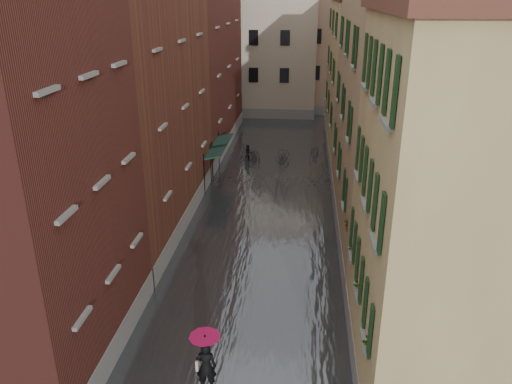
% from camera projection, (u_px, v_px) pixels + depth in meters
% --- Properties ---
extents(ground, '(120.00, 120.00, 0.00)m').
position_uv_depth(ground, '(241.00, 329.00, 19.03)').
color(ground, '#535355').
rests_on(ground, ground).
extents(floodwater, '(10.00, 60.00, 0.20)m').
position_uv_depth(floodwater, '(268.00, 197.00, 31.01)').
color(floodwater, '#474B4F').
rests_on(floodwater, ground).
extents(building_left_near, '(6.00, 8.00, 13.00)m').
position_uv_depth(building_left_near, '(7.00, 181.00, 15.41)').
color(building_left_near, maroon).
rests_on(building_left_near, ground).
extents(building_left_mid, '(6.00, 14.00, 12.50)m').
position_uv_depth(building_left_mid, '(127.00, 111.00, 25.67)').
color(building_left_mid, brown).
rests_on(building_left_mid, ground).
extents(building_left_far, '(6.00, 16.00, 14.00)m').
position_uv_depth(building_left_far, '(191.00, 60.00, 39.25)').
color(building_left_far, maroon).
rests_on(building_left_far, ground).
extents(building_right_near, '(6.00, 8.00, 11.50)m').
position_uv_depth(building_right_near, '(471.00, 222.00, 14.41)').
color(building_right_near, '#A28554').
rests_on(building_right_near, ground).
extents(building_right_mid, '(6.00, 14.00, 13.00)m').
position_uv_depth(building_right_mid, '(406.00, 113.00, 24.29)').
color(building_right_mid, '#9A7E5D').
rests_on(building_right_mid, ground).
extents(building_right_far, '(6.00, 16.00, 11.50)m').
position_uv_depth(building_right_far, '(370.00, 79.00, 38.43)').
color(building_right_far, '#A28554').
rests_on(building_right_far, ground).
extents(building_end_cream, '(12.00, 9.00, 13.00)m').
position_uv_depth(building_end_cream, '(258.00, 49.00, 52.01)').
color(building_end_cream, '#B3A68E').
rests_on(building_end_cream, ground).
extents(building_end_pink, '(10.00, 9.00, 12.00)m').
position_uv_depth(building_end_pink, '(344.00, 53.00, 53.22)').
color(building_end_pink, tan).
rests_on(building_end_pink, ground).
extents(awning_near, '(1.09, 2.77, 2.80)m').
position_uv_depth(awning_near, '(215.00, 153.00, 31.68)').
color(awning_near, '#173429').
rests_on(awning_near, ground).
extents(awning_far, '(1.09, 3.25, 2.80)m').
position_uv_depth(awning_far, '(221.00, 142.00, 33.93)').
color(awning_far, '#173429').
rests_on(awning_far, ground).
extents(window_planters, '(0.59, 8.33, 0.84)m').
position_uv_depth(window_planters, '(360.00, 263.00, 16.69)').
color(window_planters, '#974131').
rests_on(window_planters, ground).
extents(pedestrian_main, '(1.00, 1.00, 2.06)m').
position_uv_depth(pedestrian_main, '(206.00, 357.00, 15.67)').
color(pedestrian_main, black).
rests_on(pedestrian_main, ground).
extents(pedestrian_far, '(0.82, 0.73, 1.42)m').
position_uv_depth(pedestrian_far, '(248.00, 154.00, 37.34)').
color(pedestrian_far, black).
rests_on(pedestrian_far, ground).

